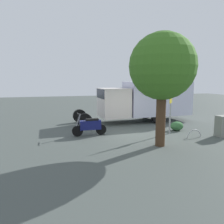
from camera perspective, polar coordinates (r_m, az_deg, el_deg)
ground_plane at (r=11.82m, az=5.54°, el=-5.80°), size 60.00×60.00×0.00m
box_truck_near at (r=15.41m, az=8.41°, el=3.32°), size 8.12×2.33×2.77m
motorcycle at (r=11.45m, az=-5.75°, el=-3.59°), size 1.81×0.55×1.20m
stop_sign at (r=11.96m, az=15.14°, el=3.51°), size 0.71×0.33×2.91m
street_tree at (r=9.58m, az=13.04°, el=11.35°), size 2.84×2.84×4.87m
utility_cabinet at (r=12.61m, az=27.10°, el=-3.29°), size 0.77×0.54×1.08m
bike_rack_hoop at (r=11.86m, az=20.65°, el=-6.26°), size 0.85×0.08×0.85m
shrub_near_sign at (r=13.12m, az=16.59°, el=-3.53°), size 0.77×0.63×0.52m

